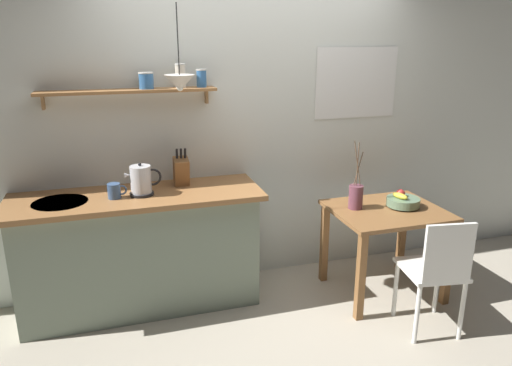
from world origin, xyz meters
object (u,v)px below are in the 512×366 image
(fruit_bowl, at_px, (403,201))
(knife_block, at_px, (181,171))
(dining_table, at_px, (386,224))
(twig_vase, at_px, (356,196))
(electric_kettle, at_px, (141,181))
(pendant_lamp, at_px, (180,83))
(dining_chair_near, at_px, (437,269))
(coffee_mug_by_sink, at_px, (115,191))

(fruit_bowl, distance_m, knife_block, 1.77)
(dining_table, distance_m, twig_vase, 0.34)
(electric_kettle, relative_size, pendant_lamp, 0.45)
(dining_chair_near, distance_m, twig_vase, 0.83)
(dining_table, xyz_separation_m, pendant_lamp, (-1.56, 0.25, 1.13))
(fruit_bowl, height_order, pendant_lamp, pendant_lamp)
(twig_vase, relative_size, knife_block, 1.84)
(knife_block, bearing_deg, dining_table, -16.37)
(coffee_mug_by_sink, bearing_deg, fruit_bowl, -7.19)
(pendant_lamp, bearing_deg, dining_table, -9.21)
(dining_table, relative_size, knife_block, 2.88)
(electric_kettle, xyz_separation_m, coffee_mug_by_sink, (-0.19, -0.02, -0.05))
(dining_table, bearing_deg, electric_kettle, 170.73)
(dining_table, xyz_separation_m, twig_vase, (-0.24, 0.09, 0.23))
(dining_chair_near, height_order, pendant_lamp, pendant_lamp)
(twig_vase, height_order, knife_block, twig_vase)
(electric_kettle, bearing_deg, twig_vase, -7.55)
(knife_block, bearing_deg, coffee_mug_by_sink, -161.15)
(knife_block, relative_size, coffee_mug_by_sink, 2.21)
(twig_vase, distance_m, coffee_mug_by_sink, 1.83)
(twig_vase, height_order, electric_kettle, twig_vase)
(electric_kettle, height_order, pendant_lamp, pendant_lamp)
(dining_chair_near, bearing_deg, fruit_bowl, 79.63)
(dining_table, bearing_deg, dining_chair_near, -87.66)
(dining_chair_near, relative_size, coffee_mug_by_sink, 6.52)
(dining_chair_near, xyz_separation_m, twig_vase, (-0.26, 0.71, 0.33))
(dining_table, distance_m, electric_kettle, 1.94)
(coffee_mug_by_sink, relative_size, pendant_lamp, 0.23)
(electric_kettle, relative_size, knife_block, 0.87)
(pendant_lamp, bearing_deg, knife_block, 87.47)
(fruit_bowl, height_order, electric_kettle, electric_kettle)
(dining_chair_near, bearing_deg, pendant_lamp, 151.07)
(fruit_bowl, distance_m, pendant_lamp, 1.96)
(coffee_mug_by_sink, distance_m, pendant_lamp, 0.90)
(twig_vase, xyz_separation_m, pendant_lamp, (-1.32, 0.16, 0.90))
(dining_table, relative_size, pendant_lamp, 1.49)
(fruit_bowl, relative_size, pendant_lamp, 0.45)
(dining_table, bearing_deg, coffee_mug_by_sink, 172.14)
(twig_vase, relative_size, electric_kettle, 2.11)
(coffee_mug_by_sink, height_order, pendant_lamp, pendant_lamp)
(fruit_bowl, distance_m, coffee_mug_by_sink, 2.22)
(dining_table, relative_size, twig_vase, 1.56)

